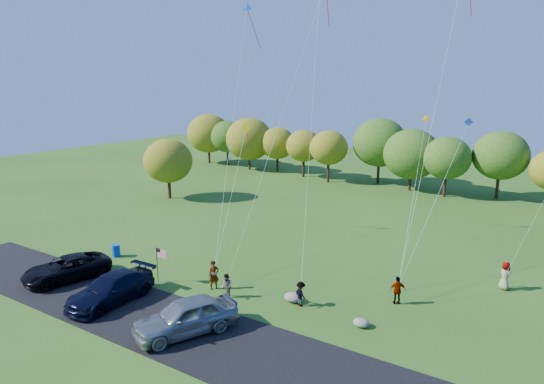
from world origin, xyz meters
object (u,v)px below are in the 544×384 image
Objects in this scene: flyer_a at (214,275)px; trash_barrel at (116,251)px; flyer_d at (398,290)px; minivan_dark at (67,268)px; flyer_e at (505,276)px; park_bench at (100,264)px; minivan_silver at (186,316)px; minivan_navy at (111,289)px; flyer_c at (301,294)px; flyer_b at (227,286)px.

trash_barrel is at bearing 123.05° from flyer_a.
flyer_d reaches higher than trash_barrel.
minivan_dark is 6.03× the size of trash_barrel.
flyer_e is 1.98× the size of trash_barrel.
trash_barrel is (-1.21, 2.45, 0.01)m from park_bench.
flyer_a is at bearing 68.68° from flyer_e.
minivan_silver is at bearing -12.67° from park_bench.
flyer_a is at bearing 50.31° from minivan_navy.
flyer_d is at bearing 38.26° from minivan_dark.
minivan_dark is at bearing 46.52° from flyer_c.
minivan_silver is 3.02× the size of flyer_e.
flyer_b is at bearing -75.86° from flyer_a.
flyer_a is 1.22× the size of flyer_b.
minivan_navy is at bearing -113.23° from flyer_b.
park_bench is at bearing 147.16° from minivan_navy.
flyer_d is at bearing -117.17° from flyer_c.
flyer_e is (20.07, 15.35, 0.03)m from minivan_navy.
flyer_b is at bearing 10.76° from park_bench.
minivan_silver reaches higher than flyer_b.
flyer_c is at bearing -44.80° from flyer_a.
minivan_navy is 8.43m from trash_barrel.
minivan_dark is 1.01× the size of minivan_silver.
flyer_a reaches higher than flyer_d.
minivan_silver is (11.89, -0.98, 0.17)m from minivan_dark.
minivan_dark is at bearing -93.89° from park_bench.
minivan_navy reaches higher than trash_barrel.
minivan_navy is 3.75× the size of flyer_b.
flyer_a is 9.30m from park_bench.
minivan_dark is at bearing -159.40° from minivan_silver.
trash_barrel is (-21.16, -3.86, -0.41)m from flyer_d.
trash_barrel reaches higher than park_bench.
minivan_dark is at bearing 171.50° from minivan_navy.
flyer_d reaches higher than flyer_c.
flyer_b is 0.89× the size of flyer_d.
minivan_navy is at bearing -41.56° from trash_barrel.
minivan_navy reaches higher than park_bench.
minivan_silver reaches higher than park_bench.
flyer_e reaches higher than flyer_b.
minivan_dark is 11.93m from minivan_silver.
minivan_dark is 3.24× the size of flyer_d.
minivan_dark is at bearing -133.00° from flyer_b.
flyer_e is (13.61, 15.65, -0.09)m from minivan_silver.
flyer_a is 19.09m from flyer_e.
flyer_b reaches higher than park_bench.
flyer_d reaches higher than park_bench.
trash_barrel is (-11.85, 1.16, -0.31)m from flyer_b.
flyer_a is at bearing 36.64° from flyer_c.
flyer_a is (-2.46, 5.34, -0.07)m from minivan_silver.
minivan_silver is (6.47, -0.29, 0.12)m from minivan_navy.
flyer_e is (14.53, 10.93, 0.16)m from flyer_b.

